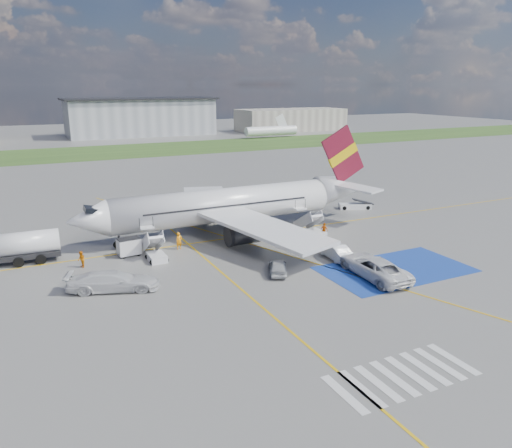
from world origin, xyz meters
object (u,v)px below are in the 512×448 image
object	(u,v)px
gpu_cart	(129,248)
van_white_b	(113,278)
van_white_a	(373,263)
belt_loader	(355,206)
car_silver_b	(335,251)
airliner	(235,204)
car_silver_a	(278,267)
fuel_tanker	(10,252)

from	to	relation	value
gpu_cart	van_white_b	world-z (taller)	van_white_b
gpu_cart	van_white_a	distance (m)	24.13
belt_loader	car_silver_b	world-z (taller)	car_silver_b
airliner	gpu_cart	distance (m)	13.66
airliner	gpu_cart	world-z (taller)	airliner
belt_loader	van_white_b	distance (m)	38.72
car_silver_a	airliner	bearing A→B (deg)	-71.97
airliner	van_white_a	size ratio (longest dim) A/B	5.70
car_silver_a	van_white_a	bearing A→B (deg)	175.51
van_white_b	car_silver_b	bearing A→B (deg)	-74.83
van_white_a	gpu_cart	bearing A→B (deg)	-36.31
car_silver_a	van_white_b	xyz separation A→B (m)	(-14.30, 2.68, 0.45)
fuel_tanker	car_silver_b	size ratio (longest dim) A/B	2.00
fuel_tanker	van_white_b	bearing A→B (deg)	-52.37
car_silver_b	fuel_tanker	bearing A→B (deg)	-18.27
airliner	belt_loader	size ratio (longest dim) A/B	7.55
car_silver_b	van_white_a	distance (m)	5.47
fuel_tanker	airliner	bearing A→B (deg)	3.73
car_silver_a	car_silver_b	distance (m)	7.19
car_silver_b	van_white_b	xyz separation A→B (m)	(-21.41, 1.59, 0.37)
fuel_tanker	belt_loader	world-z (taller)	fuel_tanker
fuel_tanker	belt_loader	xyz separation A→B (m)	(43.57, 3.53, -0.95)
van_white_a	van_white_b	world-z (taller)	van_white_a
van_white_a	car_silver_a	bearing A→B (deg)	-27.05
van_white_a	van_white_b	distance (m)	22.85
car_silver_b	van_white_a	xyz separation A→B (m)	(0.33, -5.45, 0.46)
airliner	car_silver_b	distance (m)	14.17
belt_loader	van_white_a	xyz separation A→B (m)	(-14.22, -21.39, 0.86)
airliner	fuel_tanker	distance (m)	23.96
gpu_cart	van_white_a	size ratio (longest dim) A/B	0.36
fuel_tanker	van_white_b	xyz separation A→B (m)	(7.62, -10.83, -0.18)
car_silver_b	van_white_a	bearing A→B (deg)	98.33
gpu_cart	car_silver_b	world-z (taller)	gpu_cart
belt_loader	fuel_tanker	bearing A→B (deg)	-152.82
gpu_cart	car_silver_a	world-z (taller)	gpu_cart
gpu_cart	car_silver_b	size ratio (longest dim) A/B	0.51
van_white_b	car_silver_a	bearing A→B (deg)	-81.19
airliner	gpu_cart	xyz separation A→B (m)	(-13.08, -2.98, -2.56)
gpu_cart	fuel_tanker	bearing A→B (deg)	161.58
fuel_tanker	van_white_a	world-z (taller)	fuel_tanker
car_silver_a	belt_loader	bearing A→B (deg)	-115.91
airliner	van_white_b	xyz separation A→B (m)	(-16.24, -11.34, -2.27)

